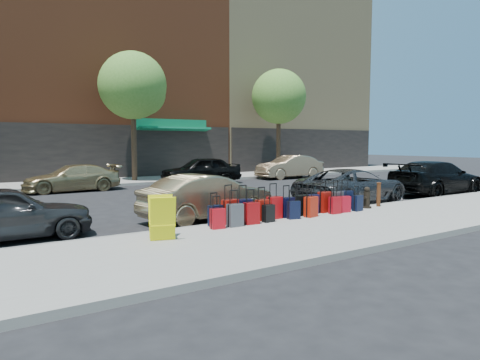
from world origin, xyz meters
TOP-DOWN VIEW (x-y plane):
  - ground at (0.00, 0.00)m, footprint 120.00×120.00m
  - sidewalk_near at (0.00, -6.50)m, footprint 60.00×4.00m
  - sidewalk_far at (0.00, 10.00)m, footprint 60.00×4.00m
  - curb_near at (0.00, -4.48)m, footprint 60.00×0.08m
  - curb_far at (0.00, 7.98)m, footprint 60.00×0.08m
  - building_center at (0.00, 17.99)m, footprint 17.00×12.85m
  - building_right at (16.00, 17.99)m, footprint 15.00×12.12m
  - tree_center at (0.64, 9.50)m, footprint 3.80×3.80m
  - tree_right at (11.14, 9.50)m, footprint 3.80×3.80m
  - suitcase_front_0 at (-2.43, -4.80)m, footprint 0.38×0.25m
  - suitcase_front_1 at (-1.95, -4.77)m, footprint 0.47×0.32m
  - suitcase_front_2 at (-1.51, -4.78)m, footprint 0.43×0.25m
  - suitcase_front_3 at (-0.93, -4.84)m, footprint 0.39×0.21m
  - suitcase_front_4 at (-0.50, -4.82)m, footprint 0.43×0.25m
  - suitcase_front_5 at (-0.04, -4.83)m, footprint 0.39×0.22m
  - suitcase_front_6 at (0.48, -4.84)m, footprint 0.41×0.24m
  - suitcase_front_7 at (0.99, -4.76)m, footprint 0.40×0.23m
  - suitcase_front_8 at (1.48, -4.79)m, footprint 0.45×0.29m
  - suitcase_front_9 at (1.99, -4.81)m, footprint 0.44×0.29m
  - suitcase_front_10 at (2.45, -4.76)m, footprint 0.43×0.27m
  - suitcase_back_0 at (-2.56, -5.15)m, footprint 0.36×0.23m
  - suitcase_back_1 at (-2.04, -5.15)m, footprint 0.40×0.23m
  - suitcase_back_2 at (-1.50, -5.12)m, footprint 0.41×0.26m
  - suitcase_back_3 at (-0.95, -5.13)m, footprint 0.33×0.21m
  - suitcase_back_5 at (-0.07, -5.13)m, footprint 0.37×0.26m
  - suitcase_back_6 at (0.57, -5.16)m, footprint 0.44×0.31m
  - suitcase_back_8 at (1.56, -5.15)m, footprint 0.36×0.22m
  - suitcase_back_9 at (2.01, -5.10)m, footprint 0.37×0.24m
  - suitcase_back_10 at (2.55, -5.15)m, footprint 0.35×0.23m
  - fire_hydrant at (3.28, -4.90)m, footprint 0.36×0.32m
  - bollard at (3.91, -4.87)m, footprint 0.15×0.15m
  - display_rack at (-4.20, -5.51)m, footprint 0.69×0.73m
  - car_near_0 at (-7.09, -3.03)m, footprint 3.94×1.66m
  - car_near_1 at (-1.72, -3.15)m, footprint 4.27×1.95m
  - car_near_2 at (4.42, -3.25)m, footprint 4.95×2.61m
  - car_near_3 at (9.70, -3.30)m, footprint 5.22×2.25m
  - car_far_1 at (-3.47, 6.88)m, footprint 4.42×1.87m
  - car_far_2 at (3.44, 6.96)m, footprint 4.69×2.41m
  - car_far_3 at (9.95, 7.00)m, footprint 4.56×1.68m

SIDE VIEW (x-z plane):
  - ground at x=0.00m, z-range 0.00..0.00m
  - sidewalk_near at x=0.00m, z-range 0.00..0.15m
  - sidewalk_far at x=0.00m, z-range 0.00..0.15m
  - curb_near at x=0.00m, z-range 0.00..0.15m
  - curb_far at x=0.00m, z-range 0.00..0.15m
  - suitcase_back_3 at x=-0.95m, z-range 0.00..0.78m
  - suitcase_back_10 at x=2.55m, z-range 0.00..0.80m
  - suitcase_back_9 at x=2.01m, z-range 0.00..0.81m
  - suitcase_back_5 at x=-0.07m, z-range 0.00..0.82m
  - suitcase_back_0 at x=-2.56m, z-range -0.01..0.82m
  - suitcase_back_8 at x=1.56m, z-range -0.01..0.83m
  - suitcase_front_0 at x=-2.43m, z-range -0.01..0.86m
  - suitcase_back_2 at x=-1.50m, z-range -0.02..0.91m
  - suitcase_front_5 at x=-0.04m, z-range -0.02..0.90m
  - suitcase_front_3 at x=-0.93m, z-range -0.02..0.91m
  - suitcase_back_1 at x=-2.04m, z-range -0.03..0.92m
  - suitcase_front_7 at x=0.99m, z-range -0.03..0.92m
  - suitcase_back_6 at x=0.57m, z-range -0.03..0.92m
  - suitcase_front_6 at x=0.48m, z-range -0.03..0.94m
  - suitcase_front_10 at x=2.45m, z-range -0.03..0.95m
  - suitcase_front_9 at x=1.99m, z-range -0.03..0.95m
  - suitcase_front_4 at x=-0.50m, z-range -0.04..0.97m
  - suitcase_front_2 at x=-1.51m, z-range -0.04..0.97m
  - suitcase_front_8 at x=1.48m, z-range -0.04..0.98m
  - fire_hydrant at x=3.28m, z-range 0.12..0.83m
  - suitcase_front_1 at x=-1.95m, z-range -0.04..1.00m
  - bollard at x=3.91m, z-range 0.16..0.97m
  - display_rack at x=-4.20m, z-range 0.14..1.12m
  - car_far_1 at x=-3.47m, z-range 0.00..1.27m
  - car_near_2 at x=4.42m, z-range 0.00..1.33m
  - car_near_0 at x=-7.09m, z-range 0.00..1.33m
  - car_near_1 at x=-1.72m, z-range 0.00..1.36m
  - car_far_3 at x=9.95m, z-range 0.00..1.49m
  - car_near_3 at x=9.70m, z-range 0.00..1.50m
  - car_far_2 at x=3.44m, z-range 0.00..1.53m
  - tree_center at x=0.64m, z-range 1.78..9.05m
  - tree_right at x=11.14m, z-range 1.78..9.05m
  - building_right at x=16.00m, z-range -0.02..17.98m
  - building_center at x=0.00m, z-range -0.02..19.98m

